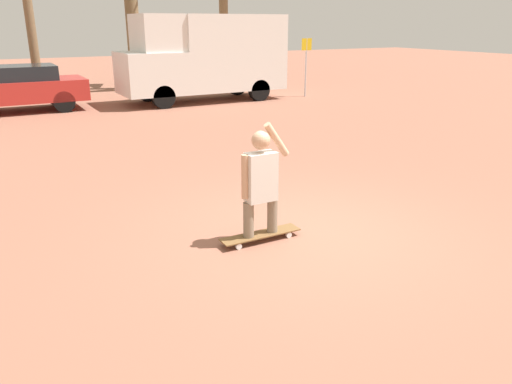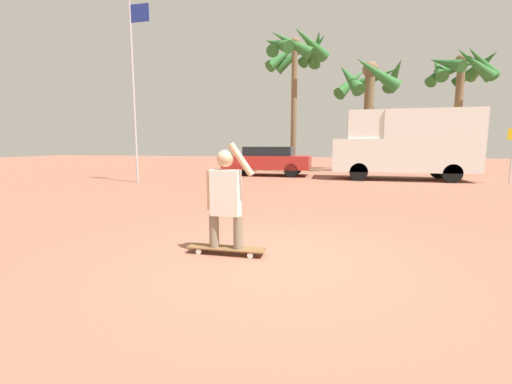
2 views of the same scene
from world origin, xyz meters
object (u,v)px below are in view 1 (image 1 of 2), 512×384
Objects in this scene: person_skateboarder at (261,178)px; parked_car_red at (15,87)px; camper_van at (206,55)px; street_sign at (306,59)px; skateboard at (261,235)px.

person_skateboarder reaches higher than parked_car_red.
camper_van is 3.92m from street_sign.
person_skateboarder is at bearing -110.41° from camper_van.
skateboard is 12.77m from camper_van.
street_sign is (10.19, -1.56, 0.63)m from parked_car_red.
camper_van is at bearing -6.72° from parked_car_red.
street_sign is at bearing -8.70° from parked_car_red.
skateboard is at bearing 0.00° from person_skateboarder.
parked_car_red is at bearing 98.74° from person_skateboarder.
parked_car_red is (-1.94, 12.63, -0.08)m from person_skateboarder.
street_sign is at bearing 53.32° from person_skateboarder.
skateboard is at bearing -110.40° from camper_van.
camper_van is at bearing 69.59° from person_skateboarder.
person_skateboarder is at bearing -81.26° from parked_car_red.
camper_van is 2.71× the size of street_sign.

